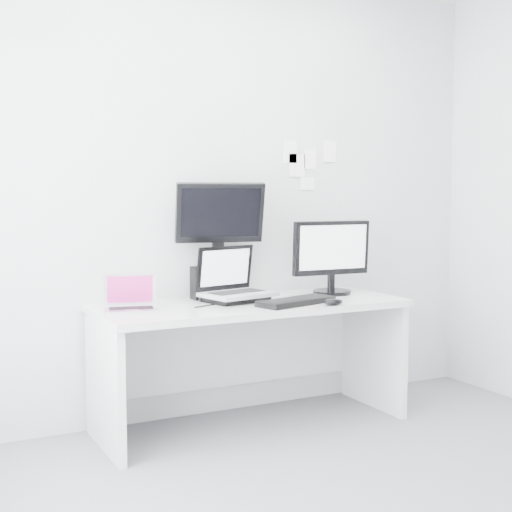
% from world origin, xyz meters
% --- Properties ---
extents(ground, '(3.60, 3.60, 0.00)m').
position_xyz_m(ground, '(0.00, 0.00, 0.00)').
color(ground, slate).
rests_on(ground, ground).
extents(back_wall, '(3.60, 0.00, 3.60)m').
position_xyz_m(back_wall, '(0.00, 1.60, 1.35)').
color(back_wall, '#B3B5B8').
rests_on(back_wall, ground).
extents(desk, '(1.80, 0.70, 0.73)m').
position_xyz_m(desk, '(0.00, 1.25, 0.36)').
color(desk, silver).
rests_on(desk, ground).
extents(macbook, '(0.33, 0.27, 0.21)m').
position_xyz_m(macbook, '(-0.72, 1.24, 0.84)').
color(macbook, silver).
rests_on(macbook, desk).
extents(speaker, '(0.10, 0.10, 0.19)m').
position_xyz_m(speaker, '(-0.21, 1.50, 0.83)').
color(speaker, black).
rests_on(speaker, desk).
extents(dell_laptop, '(0.45, 0.39, 0.33)m').
position_xyz_m(dell_laptop, '(-0.06, 1.31, 0.90)').
color(dell_laptop, '#9EA0A5').
rests_on(dell_laptop, desk).
extents(rear_monitor, '(0.55, 0.29, 0.71)m').
position_xyz_m(rear_monitor, '(-0.10, 1.46, 1.09)').
color(rear_monitor, black).
rests_on(rear_monitor, desk).
extents(samsung_monitor, '(0.53, 0.26, 0.47)m').
position_xyz_m(samsung_monitor, '(0.60, 1.33, 0.97)').
color(samsung_monitor, black).
rests_on(samsung_monitor, desk).
extents(keyboard, '(0.51, 0.29, 0.03)m').
position_xyz_m(keyboard, '(0.20, 1.07, 0.75)').
color(keyboard, black).
rests_on(keyboard, desk).
extents(mouse, '(0.12, 0.08, 0.04)m').
position_xyz_m(mouse, '(0.36, 0.94, 0.75)').
color(mouse, black).
rests_on(mouse, desk).
extents(wall_note_0, '(0.10, 0.00, 0.14)m').
position_xyz_m(wall_note_0, '(0.45, 1.59, 1.62)').
color(wall_note_0, white).
rests_on(wall_note_0, back_wall).
extents(wall_note_1, '(0.09, 0.00, 0.13)m').
position_xyz_m(wall_note_1, '(0.60, 1.59, 1.58)').
color(wall_note_1, white).
rests_on(wall_note_1, back_wall).
extents(wall_note_2, '(0.10, 0.00, 0.14)m').
position_xyz_m(wall_note_2, '(0.75, 1.59, 1.63)').
color(wall_note_2, white).
rests_on(wall_note_2, back_wall).
extents(wall_note_3, '(0.11, 0.00, 0.08)m').
position_xyz_m(wall_note_3, '(0.58, 1.59, 1.42)').
color(wall_note_3, white).
rests_on(wall_note_3, back_wall).
extents(wall_note_4, '(0.12, 0.00, 0.15)m').
position_xyz_m(wall_note_4, '(0.50, 1.59, 1.54)').
color(wall_note_4, white).
rests_on(wall_note_4, back_wall).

